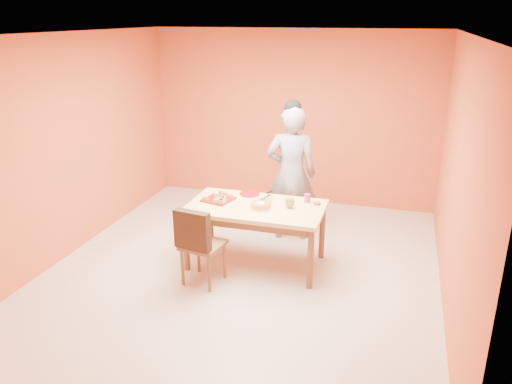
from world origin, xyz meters
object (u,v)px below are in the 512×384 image
(dining_chair, at_px, (202,243))
(magenta_glass, at_px, (307,198))
(red_dinner_plate, at_px, (249,194))
(sponge_cake, at_px, (261,205))
(checker_tin, at_px, (317,203))
(pastry_platter, at_px, (218,199))
(dining_table, at_px, (256,213))
(person, at_px, (291,174))
(egg_ornament, at_px, (290,202))

(dining_chair, distance_m, magenta_glass, 1.38)
(red_dinner_plate, height_order, magenta_glass, magenta_glass)
(sponge_cake, xyz_separation_m, checker_tin, (0.60, 0.32, -0.03))
(dining_chair, xyz_separation_m, pastry_platter, (-0.05, 0.65, 0.28))
(pastry_platter, bearing_deg, dining_table, -5.16)
(checker_tin, bearing_deg, dining_table, -160.06)
(checker_tin, bearing_deg, magenta_glass, 162.39)
(sponge_cake, distance_m, checker_tin, 0.68)
(pastry_platter, distance_m, red_dinner_plate, 0.43)
(sponge_cake, bearing_deg, person, 81.67)
(egg_ornament, bearing_deg, checker_tin, 54.11)
(person, xyz_separation_m, egg_ornament, (0.18, -0.85, -0.07))
(dining_table, distance_m, checker_tin, 0.73)
(dining_chair, xyz_separation_m, sponge_cake, (0.52, 0.54, 0.31))
(dining_chair, distance_m, egg_ornament, 1.12)
(dining_table, bearing_deg, sponge_cake, -41.27)
(person, bearing_deg, pastry_platter, 38.53)
(checker_tin, bearing_deg, pastry_platter, -170.15)
(sponge_cake, height_order, magenta_glass, magenta_glass)
(dining_table, bearing_deg, person, 76.16)
(dining_table, height_order, checker_tin, checker_tin)
(red_dinner_plate, bearing_deg, person, 52.99)
(dining_table, xyz_separation_m, magenta_glass, (0.56, 0.29, 0.15))
(dining_chair, relative_size, person, 0.52)
(red_dinner_plate, bearing_deg, dining_table, -61.68)
(person, relative_size, sponge_cake, 7.54)
(pastry_platter, height_order, sponge_cake, sponge_cake)
(pastry_platter, bearing_deg, checker_tin, 9.85)
(sponge_cake, distance_m, egg_ornament, 0.34)
(dining_chair, xyz_separation_m, magenta_glass, (1.00, 0.89, 0.33))
(pastry_platter, bearing_deg, person, 50.16)
(pastry_platter, xyz_separation_m, magenta_glass, (1.04, 0.24, 0.04))
(sponge_cake, bearing_deg, dining_table, 138.73)
(pastry_platter, relative_size, sponge_cake, 1.36)
(person, height_order, egg_ornament, person)
(dining_chair, distance_m, sponge_cake, 0.81)
(dining_table, relative_size, egg_ornament, 10.97)
(dining_chair, relative_size, red_dinner_plate, 3.72)
(egg_ornament, bearing_deg, red_dinner_plate, 170.74)
(person, distance_m, red_dinner_plate, 0.69)
(red_dinner_plate, relative_size, sponge_cake, 1.05)
(red_dinner_plate, relative_size, magenta_glass, 2.44)
(dining_table, xyz_separation_m, sponge_cake, (0.08, -0.07, 0.13))
(pastry_platter, bearing_deg, sponge_cake, -11.32)
(pastry_platter, distance_m, checker_tin, 1.18)
(checker_tin, bearing_deg, sponge_cake, -152.27)
(red_dinner_plate, xyz_separation_m, magenta_glass, (0.75, -0.06, 0.04))
(person, distance_m, egg_ornament, 0.87)
(magenta_glass, xyz_separation_m, checker_tin, (0.12, -0.04, -0.04))
(pastry_platter, relative_size, checker_tin, 3.65)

